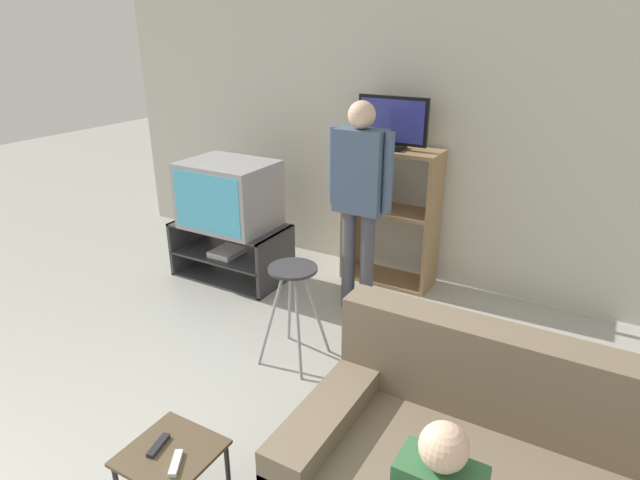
# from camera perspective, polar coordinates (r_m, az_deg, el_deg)

# --- Properties ---
(wall_back) EXTENTS (6.40, 0.06, 2.60)m
(wall_back) POSITION_cam_1_polar(r_m,az_deg,el_deg) (4.82, 9.69, 10.91)
(wall_back) COLOR beige
(wall_back) RESTS_ON ground_plane
(tv_stand) EXTENTS (1.03, 0.57, 0.51)m
(tv_stand) POSITION_cam_1_polar(r_m,az_deg,el_deg) (5.02, -9.42, -1.16)
(tv_stand) COLOR #38383D
(tv_stand) RESTS_ON ground_plane
(television_main) EXTENTS (0.78, 0.61, 0.59)m
(television_main) POSITION_cam_1_polar(r_m,az_deg,el_deg) (4.81, -9.68, 4.81)
(television_main) COLOR #9E9EA3
(television_main) RESTS_ON tv_stand
(media_shelf) EXTENTS (0.81, 0.37, 1.23)m
(media_shelf) POSITION_cam_1_polar(r_m,az_deg,el_deg) (4.79, 7.52, 2.59)
(media_shelf) COLOR #9E7A51
(media_shelf) RESTS_ON ground_plane
(television_flat) EXTENTS (0.61, 0.20, 0.43)m
(television_flat) POSITION_cam_1_polar(r_m,az_deg,el_deg) (4.56, 7.72, 12.13)
(television_flat) COLOR black
(television_flat) RESTS_ON media_shelf
(folding_stool) EXTENTS (0.37, 0.40, 0.71)m
(folding_stool) POSITION_cam_1_polar(r_m,az_deg,el_deg) (3.62, -2.88, -5.03)
(folding_stool) COLOR #99999E
(folding_stool) RESTS_ON ground_plane
(snack_table) EXTENTS (0.40, 0.40, 0.42)m
(snack_table) POSITION_cam_1_polar(r_m,az_deg,el_deg) (2.72, -15.54, -21.82)
(snack_table) COLOR brown
(snack_table) RESTS_ON ground_plane
(remote_control_black) EXTENTS (0.07, 0.15, 0.02)m
(remote_control_black) POSITION_cam_1_polar(r_m,az_deg,el_deg) (2.71, -16.86, -20.22)
(remote_control_black) COLOR #232328
(remote_control_black) RESTS_ON snack_table
(remote_control_white) EXTENTS (0.11, 0.14, 0.02)m
(remote_control_white) POSITION_cam_1_polar(r_m,az_deg,el_deg) (2.61, -15.13, -21.98)
(remote_control_white) COLOR silver
(remote_control_white) RESTS_ON snack_table
(person_standing_adult) EXTENTS (0.53, 0.21, 1.70)m
(person_standing_adult) POSITION_cam_1_polar(r_m,az_deg,el_deg) (4.12, 4.25, 5.46)
(person_standing_adult) COLOR #4C4C56
(person_standing_adult) RESTS_ON ground_plane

